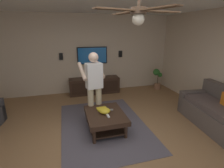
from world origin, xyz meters
name	(u,v)px	position (x,y,z in m)	size (l,w,h in m)	color
ground_plane	(106,145)	(0.00, 0.00, 0.00)	(7.63, 7.63, 0.00)	olive
wall_back_tv	(83,55)	(3.23, 0.00, 1.31)	(0.10, 6.42, 2.63)	#C6B299
area_rug	(103,125)	(0.74, -0.12, 0.01)	(2.66, 1.88, 0.01)	#514C56
couch	(221,115)	(-0.07, -2.60, 0.32)	(1.98, 1.06, 0.87)	#564C47
coffee_table	(105,118)	(0.54, -0.12, 0.30)	(1.00, 0.80, 0.40)	#332116
media_console	(94,86)	(2.90, -0.30, 0.28)	(0.45, 1.70, 0.55)	#332116
tv	(92,55)	(3.14, -0.30, 1.28)	(0.05, 1.03, 0.58)	black
person_standing	(94,83)	(1.06, 0.02, 0.93)	(0.60, 0.61, 1.64)	#C6B793
potted_plant_short	(157,77)	(2.74, -2.64, 0.47)	(0.27, 0.38, 0.77)	#9E6B4C
bowl	(105,111)	(0.54, -0.11, 0.45)	(0.24, 0.24, 0.11)	gold
remote_white	(108,116)	(0.39, -0.14, 0.41)	(0.15, 0.04, 0.02)	white
remote_black	(102,111)	(0.63, -0.07, 0.41)	(0.15, 0.04, 0.02)	black
remote_grey	(110,110)	(0.63, -0.25, 0.41)	(0.15, 0.04, 0.02)	slate
book	(102,109)	(0.73, -0.09, 0.42)	(0.22, 0.16, 0.04)	gold
vase_round	(100,74)	(2.92, -0.51, 0.66)	(0.22, 0.22, 0.22)	orange
wall_speaker_left	(120,54)	(3.15, -1.32, 1.30)	(0.06, 0.12, 0.22)	black
wall_speaker_right	(61,56)	(3.15, 0.73, 1.29)	(0.06, 0.12, 0.22)	black
ceiling_fan	(139,13)	(-0.54, -0.32, 2.30)	(1.19, 1.20, 0.46)	#4C3828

